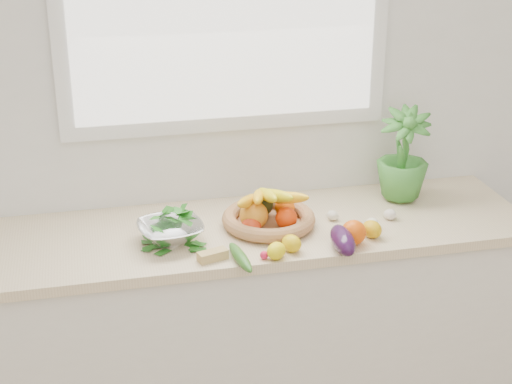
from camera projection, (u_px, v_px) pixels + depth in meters
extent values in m
cube|color=white|center=(226.00, 93.00, 3.09)|extent=(4.50, 0.02, 2.70)
cube|color=silver|center=(243.00, 332.00, 3.18)|extent=(2.20, 0.58, 0.86)
cube|color=beige|center=(242.00, 232.00, 3.01)|extent=(2.24, 0.62, 0.04)
sphere|color=#E55007|center=(354.00, 232.00, 2.85)|extent=(0.11, 0.11, 0.09)
ellipsoid|color=#DFB50C|center=(292.00, 243.00, 2.80)|extent=(0.09, 0.10, 0.06)
ellipsoid|color=yellow|center=(276.00, 251.00, 2.75)|extent=(0.10, 0.10, 0.06)
ellipsoid|color=#D8A20B|center=(372.00, 229.00, 2.91)|extent=(0.09, 0.10, 0.07)
sphere|color=red|center=(251.00, 227.00, 2.91)|extent=(0.10, 0.10, 0.08)
cube|color=tan|center=(213.00, 255.00, 2.75)|extent=(0.11, 0.07, 0.03)
ellipsoid|color=white|center=(372.00, 223.00, 2.98)|extent=(0.05, 0.05, 0.04)
ellipsoid|color=white|center=(332.00, 215.00, 3.05)|extent=(0.06, 0.06, 0.04)
ellipsoid|color=silver|center=(390.00, 214.00, 3.06)|extent=(0.05, 0.05, 0.04)
ellipsoid|color=#2B0E33|center=(343.00, 240.00, 2.80)|extent=(0.09, 0.21, 0.08)
ellipsoid|color=#265B1A|center=(240.00, 257.00, 2.73)|extent=(0.07, 0.23, 0.04)
sphere|color=#E31C47|center=(264.00, 255.00, 2.75)|extent=(0.03, 0.03, 0.03)
imported|color=#3C8630|center=(403.00, 153.00, 3.17)|extent=(0.27, 0.27, 0.37)
cylinder|color=#B77E51|center=(269.00, 225.00, 3.01)|extent=(0.32, 0.32, 0.01)
torus|color=tan|center=(269.00, 219.00, 3.00)|extent=(0.38, 0.38, 0.05)
sphere|color=orange|center=(254.00, 215.00, 2.94)|extent=(0.11, 0.11, 0.11)
sphere|color=#E63907|center=(286.00, 218.00, 2.95)|extent=(0.09, 0.09, 0.08)
sphere|color=#FC6507|center=(285.00, 207.00, 3.05)|extent=(0.08, 0.08, 0.08)
ellipsoid|color=black|center=(262.00, 203.00, 3.04)|extent=(0.09, 0.09, 0.11)
ellipsoid|color=orange|center=(250.00, 201.00, 2.94)|extent=(0.17, 0.22, 0.10)
ellipsoid|color=yellow|center=(258.00, 197.00, 2.95)|extent=(0.10, 0.24, 0.10)
ellipsoid|color=yellow|center=(267.00, 195.00, 2.95)|extent=(0.05, 0.24, 0.10)
ellipsoid|color=yellow|center=(275.00, 195.00, 2.96)|extent=(0.12, 0.24, 0.10)
ellipsoid|color=yellow|center=(284.00, 198.00, 2.96)|extent=(0.19, 0.21, 0.10)
cylinder|color=white|center=(171.00, 240.00, 2.87)|extent=(0.11, 0.11, 0.02)
imported|color=silver|center=(171.00, 231.00, 2.86)|extent=(0.27, 0.27, 0.06)
ellipsoid|color=#19641F|center=(170.00, 221.00, 2.84)|extent=(0.20, 0.20, 0.07)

